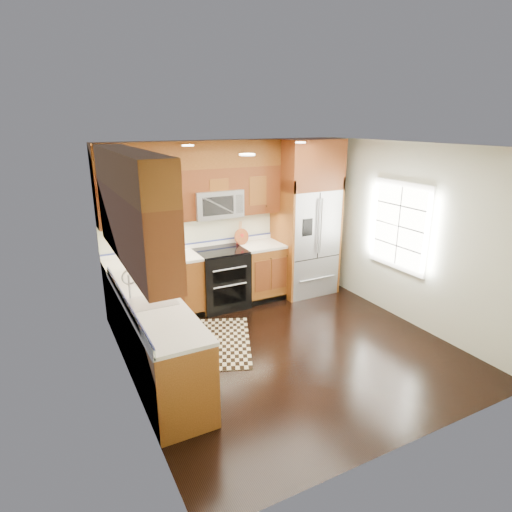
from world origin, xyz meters
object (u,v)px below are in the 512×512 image
range (222,279)px  refrigerator (306,218)px  utensil_crock (240,236)px  knife_block (175,249)px  rug (218,342)px

range → refrigerator: bearing=-1.4°
refrigerator → utensil_crock: (-1.11, 0.26, -0.24)m
refrigerator → knife_block: (-2.28, 0.06, -0.25)m
range → knife_block: knife_block is taller
knife_block → utensil_crock: (1.17, 0.20, 0.01)m
refrigerator → rug: bearing=-153.2°
rug → knife_block: bearing=123.8°
knife_block → utensil_crock: size_ratio=0.76×
rug → knife_block: (-0.21, 1.11, 1.05)m
range → utensil_crock: (0.44, 0.22, 0.60)m
rug → utensil_crock: size_ratio=3.79×
range → rug: 1.29m
utensil_crock → rug: bearing=-126.4°
range → utensil_crock: bearing=26.6°
knife_block → utensil_crock: bearing=9.7°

